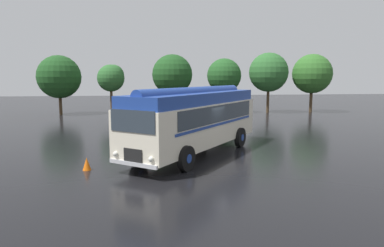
% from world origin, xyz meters
% --- Properties ---
extents(ground_plane, '(120.00, 120.00, 0.00)m').
position_xyz_m(ground_plane, '(0.00, 0.00, 0.00)').
color(ground_plane, black).
extents(vintage_bus, '(8.08, 9.48, 3.49)m').
position_xyz_m(vintage_bus, '(-0.27, 0.12, 1.89)').
color(vintage_bus, silver).
rests_on(vintage_bus, ground).
extents(car_near_left, '(2.29, 4.36, 1.66)m').
position_xyz_m(car_near_left, '(-2.58, 13.08, 0.85)').
color(car_near_left, maroon).
rests_on(car_near_left, ground).
extents(car_mid_left, '(1.97, 4.20, 1.66)m').
position_xyz_m(car_mid_left, '(0.34, 13.12, 0.85)').
color(car_mid_left, black).
rests_on(car_mid_left, ground).
extents(tree_far_left, '(4.57, 4.57, 6.32)m').
position_xyz_m(tree_far_left, '(-11.98, 20.89, 4.06)').
color(tree_far_left, '#4C3823').
rests_on(tree_far_left, ground).
extents(tree_left_of_centre, '(2.88, 2.88, 5.35)m').
position_xyz_m(tree_left_of_centre, '(-6.49, 20.26, 3.99)').
color(tree_left_of_centre, '#4C3823').
rests_on(tree_left_of_centre, ground).
extents(tree_centre, '(4.43, 4.43, 6.50)m').
position_xyz_m(tree_centre, '(-0.05, 20.68, 4.27)').
color(tree_centre, '#4C3823').
rests_on(tree_centre, ground).
extents(tree_right_of_centre, '(3.80, 3.80, 6.08)m').
position_xyz_m(tree_right_of_centre, '(5.76, 20.32, 4.24)').
color(tree_right_of_centre, '#4C3823').
rests_on(tree_right_of_centre, ground).
extents(tree_far_right, '(4.38, 4.38, 6.74)m').
position_xyz_m(tree_far_right, '(10.82, 20.20, 4.53)').
color(tree_far_right, '#4C3823').
rests_on(tree_far_right, ground).
extents(tree_extra_right, '(4.46, 4.46, 6.62)m').
position_xyz_m(tree_extra_right, '(16.03, 19.97, 4.35)').
color(tree_extra_right, '#4C3823').
rests_on(tree_extra_right, ground).
extents(traffic_cone, '(0.36, 0.36, 0.55)m').
position_xyz_m(traffic_cone, '(-5.36, -2.43, 0.28)').
color(traffic_cone, orange).
rests_on(traffic_cone, ground).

